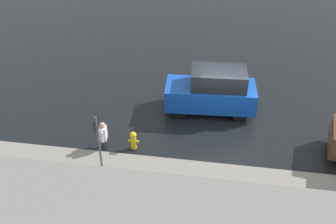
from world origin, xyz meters
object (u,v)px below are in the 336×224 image
object	(u,v)px
fire_hydrant	(133,141)
pedestrian	(103,134)
moving_hatchback	(212,91)
sign_post	(98,137)

from	to	relation	value
fire_hydrant	pedestrian	distance (m)	1.18
moving_hatchback	sign_post	distance (m)	5.90
pedestrian	sign_post	distance (m)	1.60
pedestrian	sign_post	world-z (taller)	sign_post
pedestrian	sign_post	size ratio (longest dim) A/B	0.51
fire_hydrant	sign_post	size ratio (longest dim) A/B	0.33
fire_hydrant	sign_post	xyz separation A→B (m)	(0.85, 1.41, 1.18)
fire_hydrant	sign_post	bearing A→B (deg)	59.12
moving_hatchback	sign_post	size ratio (longest dim) A/B	1.67
moving_hatchback	fire_hydrant	world-z (taller)	moving_hatchback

